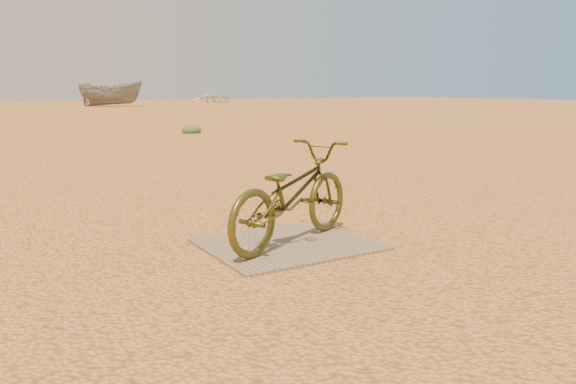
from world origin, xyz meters
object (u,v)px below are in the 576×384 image
plywood_board (288,244)px  bicycle (292,194)px  boat_far_right (216,97)px  boat_mid_right (111,94)px

plywood_board → bicycle: size_ratio=0.86×
plywood_board → boat_far_right: 50.63m
boat_far_right → bicycle: bearing=-120.4°
bicycle → boat_mid_right: 39.29m
plywood_board → boat_mid_right: boat_mid_right is taller
boat_far_right → plywood_board: bearing=-120.4°
boat_mid_right → boat_far_right: boat_mid_right is taller
boat_mid_right → boat_far_right: size_ratio=1.02×
boat_mid_right → boat_far_right: (11.90, 8.12, -0.43)m
plywood_board → bicycle: 0.42m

